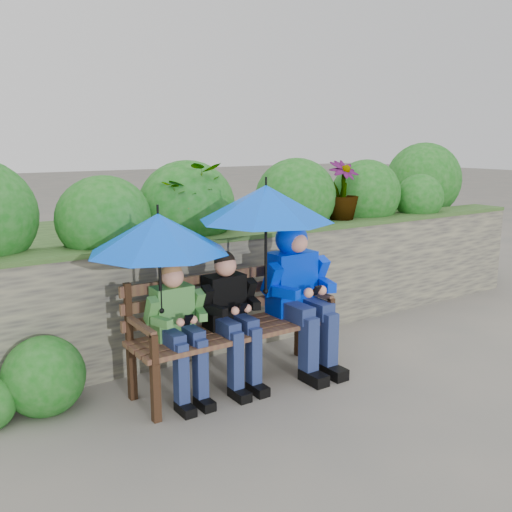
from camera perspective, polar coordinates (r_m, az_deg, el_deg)
ground at (r=4.69m, az=0.70°, el=-11.65°), size 60.00×60.00×0.00m
garden_backdrop at (r=5.76m, az=-8.86°, el=-0.38°), size 8.03×2.88×1.85m
park_bench at (r=4.39m, az=-2.49°, el=-6.44°), size 1.64×0.48×0.86m
boy_left at (r=4.10m, az=-7.78°, el=-6.74°), size 0.42×0.49×1.00m
boy_middle at (r=4.29m, az=-2.54°, el=-5.60°), size 0.45×0.52×1.04m
boy_right at (r=4.61m, az=4.30°, el=-2.93°), size 0.57×0.69×1.19m
umbrella_left at (r=3.90m, az=-9.73°, el=2.25°), size 0.98×0.98×0.76m
umbrella_right at (r=4.26m, az=1.00°, el=5.29°), size 1.03×1.03×0.90m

